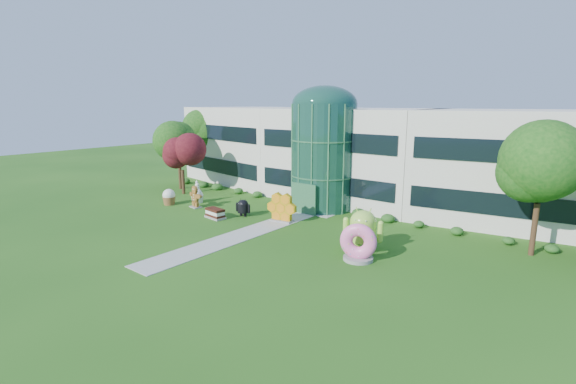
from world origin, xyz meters
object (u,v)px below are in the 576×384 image
Objects in this scene: donut at (359,242)px; gingerbread at (195,197)px; android_black at (243,207)px; android_green at (363,227)px.

donut is 1.07× the size of gingerbread.
android_black is 0.71× the size of donut.
android_green is 1.31× the size of donut.
android_green is at bearing -14.29° from android_black.
android_green is at bearing 93.44° from donut.
android_black is at bearing 158.99° from android_green.
android_green reaches higher than android_black.
android_green reaches higher than gingerbread.
gingerbread is (-5.82, -0.61, 0.19)m from android_black.
android_black is 5.86m from gingerbread.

